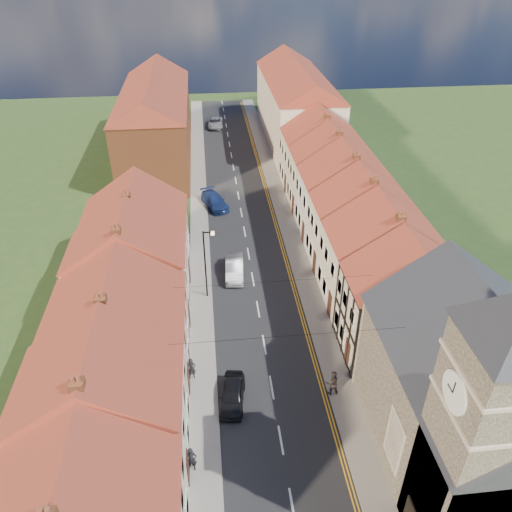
# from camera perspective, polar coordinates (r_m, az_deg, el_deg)

# --- Properties ---
(road) EXTENTS (7.00, 90.00, 0.02)m
(road) POSITION_cam_1_polar(r_m,az_deg,el_deg) (48.97, -1.31, 2.79)
(road) COLOR black
(road) RESTS_ON ground
(pavement_left) EXTENTS (1.80, 90.00, 0.12)m
(pavement_left) POSITION_cam_1_polar(r_m,az_deg,el_deg) (48.84, -6.46, 2.54)
(pavement_left) COLOR gray
(pavement_left) RESTS_ON ground
(pavement_right) EXTENTS (1.80, 90.00, 0.12)m
(pavement_right) POSITION_cam_1_polar(r_m,az_deg,el_deg) (49.44, 3.78, 3.11)
(pavement_right) COLOR gray
(pavement_right) RESTS_ON ground
(church) EXTENTS (11.25, 14.25, 15.20)m
(church) POSITION_cam_1_polar(r_m,az_deg,el_deg) (27.54, 24.39, -14.07)
(church) COLOR #3D342B
(church) RESTS_ON ground
(cottage_r_tudor) EXTENTS (8.30, 5.20, 9.00)m
(cottage_r_tudor) POSITION_cam_1_polar(r_m,az_deg,el_deg) (34.47, 16.82, -4.62)
(cottage_r_tudor) COLOR #EEE6C8
(cottage_r_tudor) RESTS_ON ground
(cottage_r_white_near) EXTENTS (8.30, 6.00, 9.00)m
(cottage_r_white_near) POSITION_cam_1_polar(r_m,az_deg,el_deg) (38.55, 14.11, 0.26)
(cottage_r_white_near) COLOR #EEE6C8
(cottage_r_white_near) RESTS_ON ground
(cottage_r_cream_mid) EXTENTS (8.30, 5.20, 9.00)m
(cottage_r_cream_mid) POSITION_cam_1_polar(r_m,az_deg,el_deg) (42.90, 11.90, 4.17)
(cottage_r_cream_mid) COLOR #EEE6C8
(cottage_r_cream_mid) RESTS_ON ground
(cottage_r_pink) EXTENTS (8.30, 6.00, 9.00)m
(cottage_r_pink) POSITION_cam_1_polar(r_m,az_deg,el_deg) (47.48, 10.09, 7.33)
(cottage_r_pink) COLOR white
(cottage_r_pink) RESTS_ON ground
(cottage_r_white_far) EXTENTS (8.30, 5.20, 9.00)m
(cottage_r_white_far) POSITION_cam_1_polar(r_m,az_deg,el_deg) (52.21, 8.58, 9.93)
(cottage_r_white_far) COLOR #EEE6C8
(cottage_r_white_far) RESTS_ON ground
(cottage_r_cream_far) EXTENTS (8.30, 6.00, 9.00)m
(cottage_r_cream_far) POSITION_cam_1_polar(r_m,az_deg,el_deg) (57.06, 7.31, 12.08)
(cottage_r_cream_far) COLOR #EEE6C8
(cottage_r_cream_far) RESTS_ON ground
(cottage_l_cream) EXTENTS (8.30, 6.30, 9.10)m
(cottage_l_cream) POSITION_cam_1_polar(r_m,az_deg,el_deg) (27.52, -17.07, -16.26)
(cottage_l_cream) COLOR white
(cottage_l_cream) RESTS_ON ground
(cottage_l_white) EXTENTS (8.30, 6.90, 8.80)m
(cottage_l_white) POSITION_cam_1_polar(r_m,az_deg,el_deg) (32.10, -15.39, -7.79)
(cottage_l_white) COLOR #CAA6A0
(cottage_l_white) RESTS_ON ground
(cottage_l_brick_mid) EXTENTS (8.30, 5.70, 9.10)m
(cottage_l_brick_mid) POSITION_cam_1_polar(r_m,az_deg,el_deg) (36.80, -14.30, -1.39)
(cottage_l_brick_mid) COLOR #EEE6C8
(cottage_l_brick_mid) RESTS_ON ground
(cottage_l_pink) EXTENTS (8.30, 6.30, 8.80)m
(cottage_l_pink) POSITION_cam_1_polar(r_m,az_deg,el_deg) (41.76, -13.46, 2.93)
(cottage_l_pink) COLOR #CAA6A0
(cottage_l_pink) RESTS_ON ground
(block_right_far) EXTENTS (8.30, 24.20, 10.50)m
(block_right_far) POSITION_cam_1_polar(r_m,az_deg,el_deg) (71.01, 4.62, 17.17)
(block_right_far) COLOR #EEE6C8
(block_right_far) RESTS_ON ground
(block_left_far) EXTENTS (8.30, 24.20, 10.50)m
(block_left_far) POSITION_cam_1_polar(r_m,az_deg,el_deg) (65.35, -11.43, 15.22)
(block_left_far) COLOR brown
(block_left_far) RESTS_ON ground
(lamppost) EXTENTS (0.88, 0.15, 6.00)m
(lamppost) POSITION_cam_1_polar(r_m,az_deg,el_deg) (38.50, -5.73, -0.50)
(lamppost) COLOR black
(lamppost) RESTS_ON pavement_left
(car_near) EXTENTS (2.01, 3.87, 1.26)m
(car_near) POSITION_cam_1_polar(r_m,az_deg,el_deg) (32.19, -2.72, -15.53)
(car_near) COLOR black
(car_near) RESTS_ON ground
(car_mid) EXTENTS (1.74, 4.32, 1.40)m
(car_mid) POSITION_cam_1_polar(r_m,az_deg,el_deg) (42.48, -2.49, -1.40)
(car_mid) COLOR #A6ABAE
(car_mid) RESTS_ON ground
(car_far) EXTENTS (3.30, 5.00, 1.34)m
(car_far) POSITION_cam_1_polar(r_m,az_deg,el_deg) (53.52, -4.74, 6.30)
(car_far) COLOR navy
(car_far) RESTS_ON ground
(car_distant) EXTENTS (2.35, 4.73, 1.29)m
(car_distant) POSITION_cam_1_polar(r_m,az_deg,el_deg) (77.45, -4.68, 14.94)
(car_distant) COLOR #ABADB2
(car_distant) RESTS_ON ground
(pedestrian_left) EXTENTS (0.64, 0.47, 1.62)m
(pedestrian_left) POSITION_cam_1_polar(r_m,az_deg,el_deg) (33.47, -7.38, -12.66)
(pedestrian_left) COLOR black
(pedestrian_left) RESTS_ON pavement_left
(pedestrian_right) EXTENTS (0.87, 0.68, 1.79)m
(pedestrian_right) POSITION_cam_1_polar(r_m,az_deg,el_deg) (32.64, 8.71, -14.11)
(pedestrian_right) COLOR #2B2423
(pedestrian_right) RESTS_ON pavement_right
(pedestrian_left_b) EXTENTS (0.62, 0.42, 1.66)m
(pedestrian_left_b) POSITION_cam_1_polar(r_m,az_deg,el_deg) (29.17, -7.40, -22.08)
(pedestrian_left_b) COLOR black
(pedestrian_left_b) RESTS_ON pavement_left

